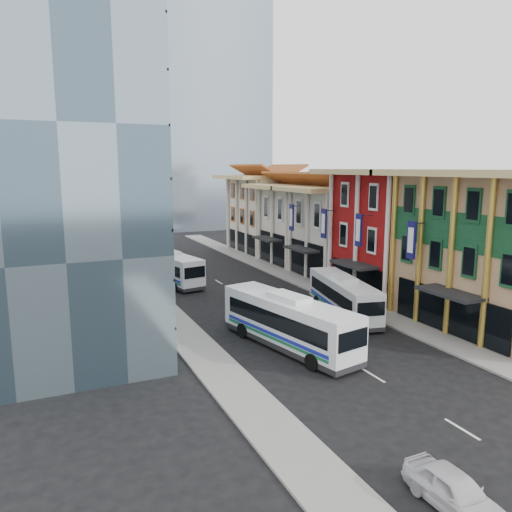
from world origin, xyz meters
name	(u,v)px	position (x,y,z in m)	size (l,w,h in m)	color
ground	(384,382)	(0.00, 0.00, 0.00)	(200.00, 200.00, 0.00)	black
sidewalk_right	(316,287)	(8.50, 22.00, 0.07)	(3.00, 90.00, 0.15)	slate
sidewalk_left	(158,305)	(-8.50, 22.00, 0.07)	(3.00, 90.00, 0.15)	slate
shophouse_tan	(492,254)	(14.00, 5.00, 6.00)	(8.00, 14.00, 12.00)	tan
shophouse_red	(391,235)	(14.00, 17.00, 6.00)	(8.00, 10.00, 12.00)	maroon
shophouse_cream_near	(338,234)	(14.00, 26.50, 5.00)	(8.00, 9.00, 10.00)	silver
shophouse_cream_mid	(301,226)	(14.00, 35.50, 5.00)	(8.00, 9.00, 10.00)	silver
shophouse_cream_far	(267,215)	(14.00, 46.00, 5.50)	(8.00, 12.00, 11.00)	silver
office_tower	(48,136)	(-17.00, 19.00, 15.00)	(12.00, 26.00, 30.00)	#405666
office_block_far	(56,215)	(-16.00, 42.00, 7.00)	(10.00, 18.00, 14.00)	gray
bus_left_near	(288,321)	(-2.56, 7.44, 1.97)	(2.88, 12.29, 3.94)	silver
bus_left_far	(170,267)	(-5.09, 30.72, 1.84)	(2.69, 11.50, 3.69)	silver
bus_right	(343,295)	(5.50, 12.55, 1.77)	(2.58, 11.02, 3.53)	silver
sedan_left	(455,491)	(-4.81, -10.19, 0.73)	(1.75, 4.32, 1.47)	silver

